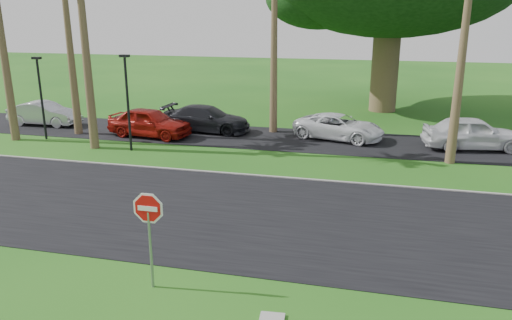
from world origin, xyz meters
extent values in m
plane|color=#1A4F13|center=(0.00, 0.00, 0.00)|extent=(120.00, 120.00, 0.00)
cube|color=black|center=(0.00, 2.00, 0.01)|extent=(120.00, 8.00, 0.02)
cube|color=black|center=(0.00, 12.50, 0.01)|extent=(120.00, 5.00, 0.02)
cube|color=gray|center=(0.00, 6.05, 0.03)|extent=(120.00, 0.12, 0.06)
cylinder|color=gray|center=(0.50, -3.00, 1.00)|extent=(0.07, 0.07, 2.00)
cylinder|color=white|center=(0.50, -3.00, 2.10)|extent=(1.05, 0.02, 1.05)
cylinder|color=red|center=(0.50, -3.00, 2.10)|extent=(0.90, 0.02, 0.90)
cube|color=white|center=(0.50, -3.00, 2.10)|extent=(0.50, 0.02, 0.12)
cone|color=brown|center=(-13.00, 9.00, 5.25)|extent=(0.44, 0.44, 10.50)
cone|color=brown|center=(-10.50, 11.00, 4.50)|extent=(0.44, 0.44, 9.00)
cone|color=brown|center=(-8.00, 8.50, 5.75)|extent=(0.44, 0.44, 11.50)
cone|color=brown|center=(0.00, 14.00, 4.75)|extent=(0.44, 0.44, 9.50)
cone|color=brown|center=(9.00, 10.00, 4.25)|extent=(0.44, 0.44, 8.50)
cylinder|color=brown|center=(6.00, 22.00, 3.00)|extent=(1.80, 1.80, 6.00)
cylinder|color=black|center=(-11.50, 9.50, 2.10)|extent=(0.12, 0.12, 4.20)
cube|color=black|center=(-11.50, 9.50, 4.28)|extent=(0.45, 0.25, 0.12)
cylinder|color=black|center=(-6.00, 8.50, 2.25)|extent=(0.12, 0.12, 4.50)
cube|color=black|center=(-6.00, 8.50, 4.58)|extent=(0.45, 0.25, 0.12)
imported|color=#AEB0B6|center=(-13.67, 12.47, 0.70)|extent=(4.26, 1.59, 1.39)
imported|color=maroon|center=(-6.30, 11.32, 0.78)|extent=(4.79, 2.41, 1.57)
imported|color=black|center=(-3.69, 13.19, 0.72)|extent=(5.09, 2.30, 1.45)
imported|color=white|center=(3.74, 13.17, 0.66)|extent=(5.14, 3.28, 1.32)
imported|color=silver|center=(10.33, 12.69, 0.81)|extent=(5.02, 2.73, 1.62)
cube|color=gray|center=(3.66, -3.62, 0.03)|extent=(0.58, 0.40, 0.06)
camera|label=1|loc=(5.58, -13.06, 6.57)|focal=35.00mm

